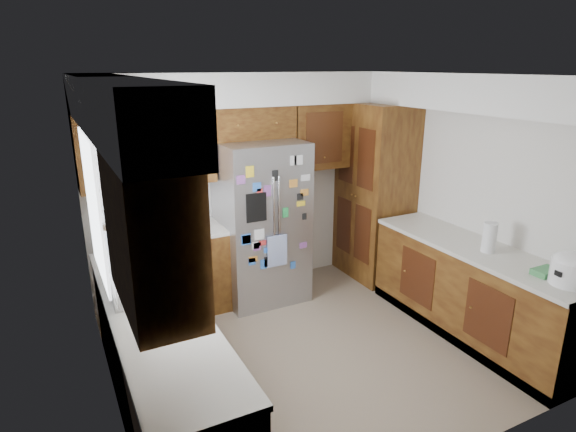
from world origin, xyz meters
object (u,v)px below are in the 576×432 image
object	(u,v)px
fridge	(261,222)
pantry	(375,192)
rice_cooker	(571,268)
paper_towel	(489,237)

from	to	relation	value
fridge	pantry	bearing A→B (deg)	-2.06
pantry	rice_cooker	distance (m)	2.53
fridge	rice_cooker	distance (m)	2.99
rice_cooker	paper_towel	size ratio (longest dim) A/B	1.09
pantry	rice_cooker	xyz separation A→B (m)	(-0.00, -2.53, -0.02)
fridge	paper_towel	world-z (taller)	fridge
rice_cooker	paper_towel	xyz separation A→B (m)	(-0.01, 0.78, 0.00)
pantry	paper_towel	bearing A→B (deg)	-90.43
fridge	rice_cooker	xyz separation A→B (m)	(1.50, -2.58, 0.16)
rice_cooker	paper_towel	distance (m)	0.78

